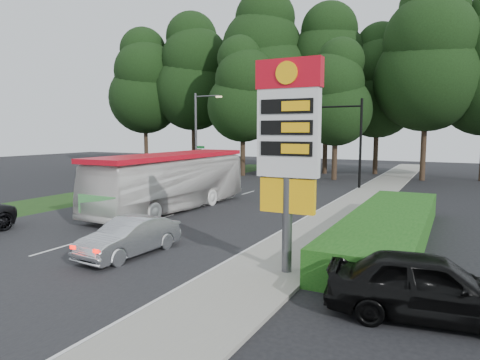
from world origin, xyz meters
The scene contains 21 objects.
ground centered at (0.00, 0.00, 0.00)m, with size 120.00×120.00×0.00m, color black.
road_surface centered at (0.00, 12.00, 0.01)m, with size 14.00×80.00×0.02m, color black.
sidewalk_right centered at (8.50, 12.00, 0.06)m, with size 3.00×80.00×0.12m, color gray.
grass_verge_left centered at (-9.50, 18.00, 0.01)m, with size 5.00×50.00×0.02m, color #193814.
hedge centered at (11.50, 8.00, 0.60)m, with size 3.00×14.00×1.20m, color #174C14.
gas_station_pylon centered at (9.20, 1.99, 4.45)m, with size 2.10×0.45×6.85m.
traffic_signal_mast centered at (5.68, 24.00, 4.67)m, with size 6.10×0.35×7.20m.
streetlight_signs centered at (-6.99, 22.01, 4.44)m, with size 2.75×0.98×8.00m.
monument centered at (-2.00, 30.00, 5.10)m, with size 3.00×3.00×10.05m.
tree_far_west centered at (-22.00, 33.00, 10.68)m, with size 8.96×8.96×17.60m.
tree_west_mid centered at (-16.00, 35.00, 11.69)m, with size 9.80×9.80×19.25m.
tree_west_near centered at (-10.00, 37.00, 10.02)m, with size 8.40×8.40×16.50m.
tree_center_left centered at (-5.00, 33.00, 12.02)m, with size 10.08×10.08×19.80m.
tree_center_right centered at (1.00, 35.00, 11.02)m, with size 9.24×9.24×18.15m.
tree_east_near centered at (6.00, 37.00, 9.68)m, with size 8.12×8.12×15.95m.
tree_east_mid centered at (11.00, 33.00, 11.35)m, with size 9.52×9.52×18.70m.
tree_monument_left centered at (-6.00, 29.00, 8.68)m, with size 7.28×7.28×14.30m.
tree_monument_right centered at (3.50, 29.50, 8.01)m, with size 6.72×6.72×13.20m.
transit_bus centered at (-0.95, 9.71, 1.67)m, with size 2.80×11.97×3.33m, color silver.
sedan_silver centered at (3.17, 1.39, 0.71)m, with size 1.50×4.29×1.41m, color #ADB0B5.
parked_car_black centered at (13.50, 0.50, 0.85)m, with size 2.00×4.97×1.70m, color black.
Camera 1 is at (13.98, -10.64, 4.64)m, focal length 32.00 mm.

